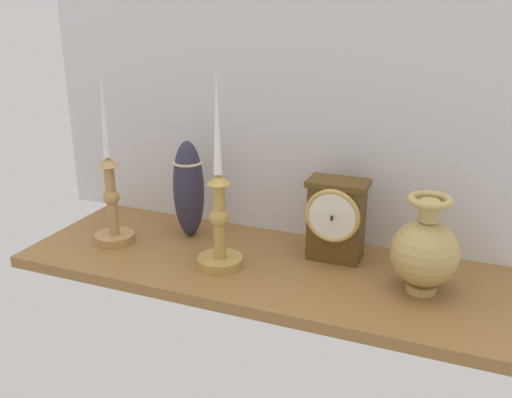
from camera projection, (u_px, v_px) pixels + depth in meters
The scene contains 7 objects.
ground_plane at pixel (257, 267), 121.14cm from camera, with size 100.00×36.00×2.40cm, color olive.
back_wall at pixel (289, 94), 125.92cm from camera, with size 120.00×2.00×65.00cm, color silver.
mantel_clock at pixel (336, 219), 119.17cm from camera, with size 12.43×9.70×17.39cm.
candlestick_tall_left at pixel (219, 218), 115.66cm from camera, with size 9.42×9.42×39.37cm.
candlestick_tall_center at pixel (111, 197), 127.15cm from camera, with size 8.87×8.87×38.25cm.
brass_vase_bulbous at pixel (425, 251), 105.78cm from camera, with size 12.70×12.70×19.08cm.
tall_ceramic_vase at pixel (189, 189), 130.06cm from camera, with size 7.06×7.06×22.67cm.
Camera 1 is at (41.19, -101.18, 53.09)cm, focal length 40.20 mm.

